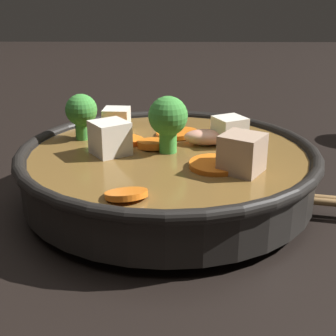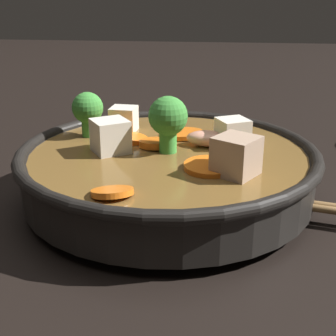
% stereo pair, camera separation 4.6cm
% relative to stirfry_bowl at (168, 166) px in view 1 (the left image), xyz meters
% --- Properties ---
extents(ground_plane, '(3.00, 3.00, 0.00)m').
position_rel_stirfry_bowl_xyz_m(ground_plane, '(0.00, 0.00, -0.04)').
color(ground_plane, black).
extents(stirfry_bowl, '(0.29, 0.29, 0.11)m').
position_rel_stirfry_bowl_xyz_m(stirfry_bowl, '(0.00, 0.00, 0.00)').
color(stirfry_bowl, black).
rests_on(stirfry_bowl, ground_plane).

